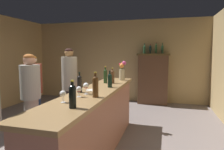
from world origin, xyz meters
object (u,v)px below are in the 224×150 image
at_px(cheese_plate, 92,90).
at_px(patron_by_cabinet, 34,90).
at_px(display_cabinet, 153,78).
at_px(display_bottle_left, 145,49).
at_px(wine_bottle_chardonnay, 80,83).
at_px(wine_bottle_pinot, 73,95).
at_px(flower_arrangement, 122,70).
at_px(patron_in_navy, 31,95).
at_px(wine_bottle_riesling, 110,80).
at_px(display_bottle_center, 156,48).
at_px(wine_glass_rear, 79,90).
at_px(bar_counter, 95,123).
at_px(wine_bottle_syrah, 112,76).
at_px(display_bottle_midleft, 150,49).
at_px(display_bottle_midright, 162,49).
at_px(patron_near_entrance, 70,86).
at_px(wine_glass_mid, 86,86).
at_px(wine_glass_front, 63,94).
at_px(wine_bottle_merlot, 95,86).
at_px(wine_bottle_rose, 105,75).

height_order(cheese_plate, patron_by_cabinet, patron_by_cabinet).
distance_m(display_cabinet, display_bottle_left, 0.93).
bearing_deg(wine_bottle_chardonnay, wine_bottle_pinot, -70.32).
height_order(flower_arrangement, patron_in_navy, patron_in_navy).
distance_m(wine_bottle_riesling, display_bottle_center, 3.19).
bearing_deg(wine_glass_rear, display_bottle_center, 78.84).
height_order(bar_counter, wine_bottle_syrah, wine_bottle_syrah).
bearing_deg(patron_in_navy, display_bottle_midleft, 69.13).
relative_size(bar_counter, display_cabinet, 1.99).
bearing_deg(display_bottle_midright, display_cabinet, 180.00).
height_order(wine_glass_rear, display_bottle_left, display_bottle_left).
distance_m(cheese_plate, patron_near_entrance, 1.13).
height_order(display_cabinet, wine_glass_rear, display_cabinet).
relative_size(wine_bottle_pinot, wine_glass_mid, 1.83).
relative_size(display_cabinet, patron_by_cabinet, 1.02).
bearing_deg(display_bottle_midright, wine_bottle_pinot, -100.28).
bearing_deg(wine_glass_front, cheese_plate, 85.23).
distance_m(wine_bottle_chardonnay, wine_glass_rear, 0.31).
height_order(wine_bottle_merlot, patron_by_cabinet, patron_by_cabinet).
distance_m(wine_bottle_syrah, flower_arrangement, 0.45).
xyz_separation_m(wine_bottle_riesling, wine_bottle_syrah, (-0.08, 0.46, 0.01)).
distance_m(cheese_plate, display_bottle_left, 3.53).
distance_m(wine_glass_rear, patron_near_entrance, 1.48).
height_order(display_bottle_left, display_bottle_midleft, display_bottle_left).
bearing_deg(wine_bottle_syrah, wine_glass_mid, -94.66).
bearing_deg(wine_bottle_chardonnay, wine_bottle_rose, 84.10).
xyz_separation_m(wine_bottle_pinot, flower_arrangement, (0.04, 2.18, 0.08)).
relative_size(display_cabinet, wine_glass_rear, 11.23).
distance_m(wine_bottle_pinot, wine_glass_rear, 0.52).
bearing_deg(wine_glass_rear, patron_near_entrance, 122.12).
height_order(wine_glass_rear, display_bottle_midleft, display_bottle_midleft).
distance_m(wine_bottle_chardonnay, wine_bottle_syrah, 0.99).
bearing_deg(wine_bottle_rose, display_bottle_left, 80.70).
bearing_deg(bar_counter, flower_arrangement, 83.07).
bearing_deg(display_bottle_left, wine_bottle_rose, -99.30).
bearing_deg(display_bottle_midright, wine_bottle_riesling, -103.87).
bearing_deg(wine_bottle_riesling, display_bottle_left, 85.83).
bearing_deg(cheese_plate, patron_in_navy, 175.24).
xyz_separation_m(bar_counter, patron_in_navy, (-1.20, 0.07, 0.35)).
height_order(wine_bottle_riesling, wine_bottle_syrah, wine_bottle_syrah).
relative_size(wine_bottle_chardonnay, display_bottle_midleft, 1.03).
relative_size(wine_glass_rear, display_bottle_midleft, 0.49).
bearing_deg(display_bottle_center, flower_arrangement, -104.59).
height_order(bar_counter, wine_glass_front, wine_glass_front).
distance_m(wine_bottle_pinot, wine_glass_mid, 0.69).
bearing_deg(wine_bottle_syrah, wine_glass_rear, -94.94).
xyz_separation_m(wine_glass_front, patron_near_entrance, (-0.73, 1.55, -0.19)).
bearing_deg(wine_bottle_riesling, cheese_plate, -117.20).
relative_size(flower_arrangement, patron_in_navy, 0.26).
distance_m(wine_glass_mid, patron_by_cabinet, 1.80).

